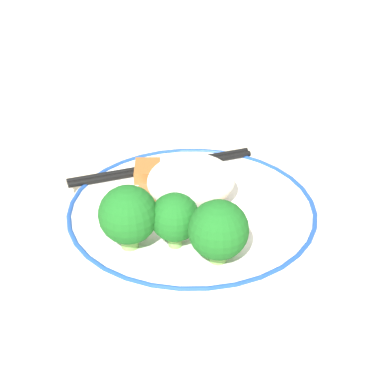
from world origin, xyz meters
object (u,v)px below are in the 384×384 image
(broccoli_back_left, at_px, (128,215))
(chopsticks, at_px, (162,167))
(broccoli_back_center, at_px, (175,218))
(broccoli_back_right, at_px, (219,230))
(plate, at_px, (192,213))

(broccoli_back_left, relative_size, chopsticks, 0.30)
(broccoli_back_left, xyz_separation_m, chopsticks, (-0.04, -0.14, -0.03))
(broccoli_back_center, distance_m, broccoli_back_right, 0.04)
(broccoli_back_right, height_order, chopsticks, broccoli_back_right)
(broccoli_back_center, xyz_separation_m, broccoli_back_right, (-0.04, 0.03, 0.00))
(broccoli_back_left, relative_size, broccoli_back_right, 1.04)
(plate, bearing_deg, broccoli_back_right, 99.31)
(broccoli_back_center, bearing_deg, broccoli_back_right, 143.77)
(broccoli_back_left, distance_m, chopsticks, 0.15)
(broccoli_back_left, bearing_deg, broccoli_back_right, 159.59)
(broccoli_back_left, distance_m, broccoli_back_right, 0.08)
(broccoli_back_right, relative_size, chopsticks, 0.29)
(plate, bearing_deg, broccoli_back_left, 41.08)
(broccoli_back_center, relative_size, broccoli_back_right, 0.90)
(broccoli_back_right, bearing_deg, broccoli_back_center, -36.23)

